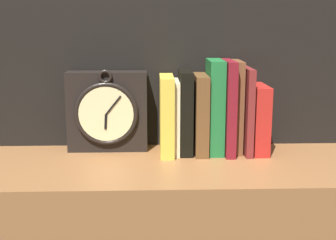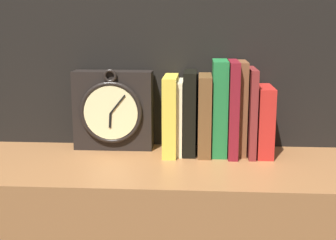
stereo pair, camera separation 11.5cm
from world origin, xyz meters
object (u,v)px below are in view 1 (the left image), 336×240
book_slot0_yellow (166,115)px  book_slot4_green (215,106)px  book_slot3_brown (200,114)px  book_slot1_cream (175,117)px  book_slot8_red (258,119)px  book_slot5_maroon (228,107)px  book_slot6_brown (236,106)px  book_slot7_maroon (246,110)px  book_slot2_black (186,112)px  clock (107,111)px

book_slot0_yellow → book_slot4_green: 0.14m
book_slot3_brown → book_slot1_cream: bearing=175.3°
book_slot8_red → book_slot5_maroon: bearing=-176.9°
book_slot4_green → book_slot6_brown: size_ratio=1.01×
book_slot5_maroon → book_slot3_brown: bearing=177.3°
book_slot7_maroon → book_slot8_red: book_slot7_maroon is taller
book_slot4_green → book_slot5_maroon: 0.04m
book_slot5_maroon → book_slot6_brown: 0.03m
book_slot1_cream → book_slot7_maroon: 0.19m
book_slot6_brown → book_slot4_green: bearing=-174.3°
book_slot2_black → book_slot3_brown: size_ratio=1.04×
book_slot6_brown → book_slot8_red: (0.06, -0.01, -0.03)m
clock → book_slot5_maroon: size_ratio=0.91×
book_slot0_yellow → book_slot1_cream: (0.03, 0.01, -0.01)m
clock → book_slot6_brown: (0.35, -0.02, 0.02)m
book_slot1_cream → book_slot6_brown: bearing=1.9°
book_slot4_green → book_slot0_yellow: bearing=-176.2°
book_slot4_green → book_slot5_maroon: same height
book_slot4_green → book_slot5_maroon: (0.03, -0.01, -0.00)m
book_slot7_maroon → book_slot8_red: (0.03, 0.00, -0.02)m
book_slot6_brown → clock: bearing=176.8°
book_slot6_brown → book_slot2_black: bearing=-177.6°
clock → book_slot6_brown: book_slot6_brown is taller
clock → book_slot0_yellow: clock is taller
book_slot7_maroon → book_slot4_green: bearing=175.4°
book_slot6_brown → book_slot8_red: bearing=-9.5°
book_slot0_yellow → clock: bearing=167.7°
book_slot4_green → book_slot8_red: book_slot4_green is taller
book_slot0_yellow → book_slot6_brown: (0.19, 0.01, 0.02)m
book_slot5_maroon → book_slot6_brown: (0.02, 0.01, -0.00)m
clock → book_slot2_black: size_ratio=1.02×
book_slot6_brown → book_slot7_maroon: size_ratio=1.07×
book_slot3_brown → book_slot4_green: size_ratio=0.85×
book_slot0_yellow → book_slot4_green: book_slot4_green is taller
book_slot6_brown → book_slot7_maroon: (0.03, -0.01, -0.01)m
book_slot1_cream → book_slot2_black: size_ratio=0.89×
book_slot0_yellow → book_slot5_maroon: 0.17m
book_slot7_maroon → book_slot0_yellow: bearing=-179.4°
book_slot3_brown → clock: bearing=173.1°
book_slot3_brown → book_slot6_brown: bearing=6.4°
book_slot4_green → book_slot8_red: size_ratio=1.37×
book_slot6_brown → book_slot7_maroon: book_slot6_brown is taller
book_slot3_brown → book_slot6_brown: book_slot6_brown is taller
clock → book_slot2_black: 0.22m
book_slot3_brown → book_slot5_maroon: bearing=-2.7°
book_slot4_green → clock: bearing=175.0°
book_slot1_cream → book_slot2_black: (0.03, -0.00, 0.01)m
book_slot5_maroon → book_slot6_brown: book_slot5_maroon is taller
book_slot1_cream → book_slot4_green: size_ratio=0.78×
book_slot2_black → book_slot8_red: 0.20m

